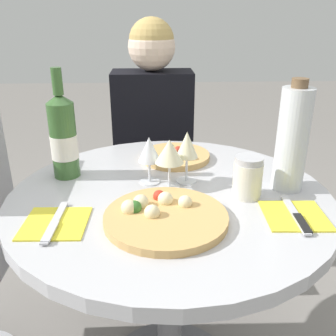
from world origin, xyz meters
The scene contains 13 objects.
dining_table centered at (0.00, 0.00, 0.58)m, with size 0.90×0.90×0.74m.
chair_behind_diner centered at (-0.04, 0.78, 0.45)m, with size 0.37×0.37×0.93m.
seated_diner centered at (-0.04, 0.64, 0.55)m, with size 0.35×0.40×1.19m.
pizza_large centered at (-0.02, -0.15, 0.75)m, with size 0.30×0.30×0.05m.
pizza_small_far centered at (0.03, 0.25, 0.75)m, with size 0.23×0.23×0.04m.
wine_bottle centered at (-0.31, 0.13, 0.87)m, with size 0.08×0.08×0.33m.
tall_carafe centered at (0.33, 0.01, 0.89)m, with size 0.09×0.09×0.31m.
sugar_shaker centered at (0.21, -0.03, 0.80)m, with size 0.08×0.08×0.11m.
wine_glass_back_left centered at (-0.06, 0.07, 0.84)m, with size 0.07×0.07×0.14m.
wine_glass_center centered at (0.00, 0.03, 0.85)m, with size 0.08×0.08×0.14m.
wine_glass_back_right centered at (0.05, 0.07, 0.85)m, with size 0.06×0.06×0.15m.
place_setting_left centered at (-0.28, -0.16, 0.74)m, with size 0.15×0.19×0.01m.
place_setting_right centered at (0.30, -0.15, 0.74)m, with size 0.16×0.19×0.01m.
Camera 1 is at (-0.05, -0.94, 1.21)m, focal length 40.00 mm.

